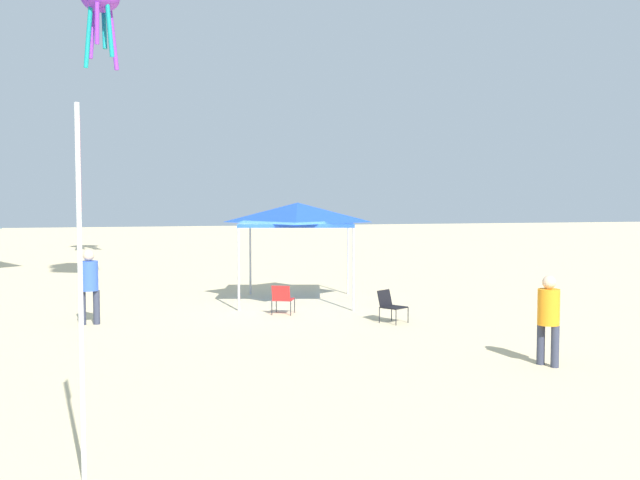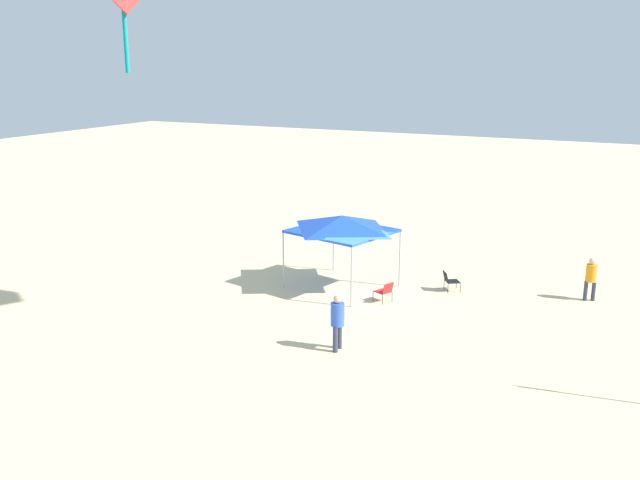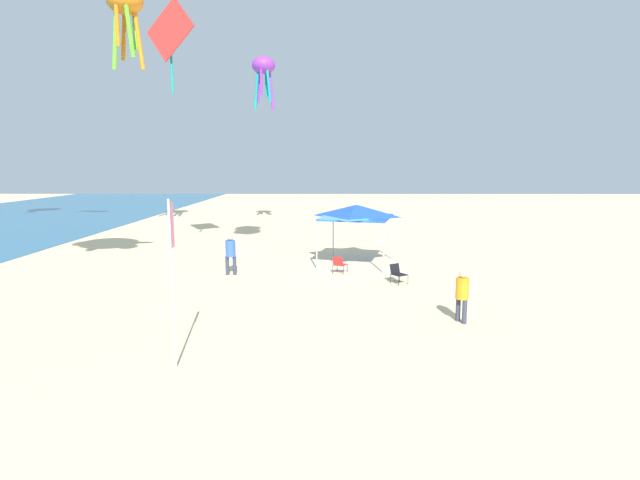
{
  "view_description": "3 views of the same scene",
  "coord_description": "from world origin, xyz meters",
  "px_view_note": "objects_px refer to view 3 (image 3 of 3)",
  "views": [
    {
      "loc": [
        -19.89,
        3.94,
        3.19
      ],
      "look_at": [
        1.58,
        -1.55,
        1.86
      ],
      "focal_mm": 40.21,
      "sensor_mm": 36.0,
      "label": 1
    },
    {
      "loc": [
        -10.03,
        24.2,
        9.13
      ],
      "look_at": [
        1.19,
        1.51,
        2.56
      ],
      "focal_mm": 39.31,
      "sensor_mm": 36.0,
      "label": 2
    },
    {
      "loc": [
        -23.15,
        0.87,
        5.04
      ],
      "look_at": [
        0.95,
        1.05,
        1.28
      ],
      "focal_mm": 27.43,
      "sensor_mm": 36.0,
      "label": 3
    }
  ],
  "objects_px": {
    "banner_flag": "(172,268)",
    "kite_octopus_orange": "(125,5)",
    "folding_chair_near_cooler": "(397,272)",
    "kite_diamond_red": "(170,33)",
    "canopy_tent": "(357,212)",
    "person_beachcomber": "(462,292)",
    "person_watching_sky": "(231,251)",
    "folding_chair_facing_ocean": "(339,263)",
    "kite_octopus_purple": "(264,68)"
  },
  "relations": [
    {
      "from": "canopy_tent",
      "to": "kite_octopus_purple",
      "type": "relative_size",
      "value": 1.09
    },
    {
      "from": "banner_flag",
      "to": "person_beachcomber",
      "type": "relative_size",
      "value": 2.45
    },
    {
      "from": "canopy_tent",
      "to": "kite_octopus_orange",
      "type": "relative_size",
      "value": 0.8
    },
    {
      "from": "folding_chair_near_cooler",
      "to": "banner_flag",
      "type": "xyz_separation_m",
      "value": [
        -8.77,
        6.84,
        2.05
      ]
    },
    {
      "from": "kite_octopus_purple",
      "to": "kite_octopus_orange",
      "type": "height_order",
      "value": "kite_octopus_orange"
    },
    {
      "from": "person_beachcomber",
      "to": "kite_diamond_red",
      "type": "xyz_separation_m",
      "value": [
        11.43,
        12.4,
        10.75
      ]
    },
    {
      "from": "folding_chair_facing_ocean",
      "to": "banner_flag",
      "type": "height_order",
      "value": "banner_flag"
    },
    {
      "from": "folding_chair_near_cooler",
      "to": "person_watching_sky",
      "type": "distance_m",
      "value": 7.6
    },
    {
      "from": "canopy_tent",
      "to": "banner_flag",
      "type": "distance_m",
      "value": 13.95
    },
    {
      "from": "canopy_tent",
      "to": "kite_diamond_red",
      "type": "height_order",
      "value": "kite_diamond_red"
    },
    {
      "from": "canopy_tent",
      "to": "folding_chair_facing_ocean",
      "type": "distance_m",
      "value": 3.28
    },
    {
      "from": "person_beachcomber",
      "to": "kite_octopus_purple",
      "type": "relative_size",
      "value": 0.44
    },
    {
      "from": "kite_diamond_red",
      "to": "kite_octopus_purple",
      "type": "bearing_deg",
      "value": 116.1
    },
    {
      "from": "banner_flag",
      "to": "kite_octopus_orange",
      "type": "bearing_deg",
      "value": 22.72
    },
    {
      "from": "kite_diamond_red",
      "to": "canopy_tent",
      "type": "bearing_deg",
      "value": 29.52
    },
    {
      "from": "canopy_tent",
      "to": "person_watching_sky",
      "type": "xyz_separation_m",
      "value": [
        -2.56,
        5.91,
        -1.57
      ]
    },
    {
      "from": "person_beachcomber",
      "to": "person_watching_sky",
      "type": "relative_size",
      "value": 0.91
    },
    {
      "from": "banner_flag",
      "to": "kite_diamond_red",
      "type": "relative_size",
      "value": 0.86
    },
    {
      "from": "folding_chair_near_cooler",
      "to": "kite_octopus_orange",
      "type": "bearing_deg",
      "value": 105.34
    },
    {
      "from": "person_beachcomber",
      "to": "kite_octopus_purple",
      "type": "height_order",
      "value": "kite_octopus_purple"
    },
    {
      "from": "kite_octopus_purple",
      "to": "person_beachcomber",
      "type": "bearing_deg",
      "value": 34.92
    },
    {
      "from": "folding_chair_near_cooler",
      "to": "kite_octopus_purple",
      "type": "relative_size",
      "value": 0.21
    },
    {
      "from": "person_watching_sky",
      "to": "kite_octopus_orange",
      "type": "bearing_deg",
      "value": 123.59
    },
    {
      "from": "person_watching_sky",
      "to": "kite_octopus_purple",
      "type": "distance_m",
      "value": 20.05
    },
    {
      "from": "folding_chair_facing_ocean",
      "to": "kite_octopus_purple",
      "type": "bearing_deg",
      "value": -47.85
    },
    {
      "from": "banner_flag",
      "to": "kite_octopus_purple",
      "type": "xyz_separation_m",
      "value": [
        27.01,
        0.9,
        9.71
      ]
    },
    {
      "from": "person_beachcomber",
      "to": "person_watching_sky",
      "type": "distance_m",
      "value": 11.01
    },
    {
      "from": "folding_chair_facing_ocean",
      "to": "kite_octopus_orange",
      "type": "height_order",
      "value": "kite_octopus_orange"
    },
    {
      "from": "canopy_tent",
      "to": "kite_octopus_orange",
      "type": "xyz_separation_m",
      "value": [
        10.29,
        15.05,
        12.93
      ]
    },
    {
      "from": "banner_flag",
      "to": "person_beachcomber",
      "type": "xyz_separation_m",
      "value": [
        3.57,
        -8.11,
        -1.52
      ]
    },
    {
      "from": "canopy_tent",
      "to": "folding_chair_facing_ocean",
      "type": "xyz_separation_m",
      "value": [
        -2.26,
        0.93,
        -2.2
      ]
    },
    {
      "from": "folding_chair_near_cooler",
      "to": "person_watching_sky",
      "type": "relative_size",
      "value": 0.43
    },
    {
      "from": "banner_flag",
      "to": "kite_diamond_red",
      "type": "height_order",
      "value": "kite_diamond_red"
    },
    {
      "from": "person_watching_sky",
      "to": "kite_octopus_orange",
      "type": "xyz_separation_m",
      "value": [
        12.85,
        9.13,
        14.5
      ]
    },
    {
      "from": "person_beachcomber",
      "to": "kite_octopus_orange",
      "type": "distance_m",
      "value": 30.25
    },
    {
      "from": "folding_chair_near_cooler",
      "to": "person_watching_sky",
      "type": "height_order",
      "value": "person_watching_sky"
    },
    {
      "from": "banner_flag",
      "to": "person_watching_sky",
      "type": "height_order",
      "value": "banner_flag"
    },
    {
      "from": "canopy_tent",
      "to": "kite_octopus_purple",
      "type": "height_order",
      "value": "kite_octopus_purple"
    },
    {
      "from": "folding_chair_facing_ocean",
      "to": "person_watching_sky",
      "type": "relative_size",
      "value": 0.43
    },
    {
      "from": "kite_octopus_orange",
      "to": "folding_chair_near_cooler",
      "type": "bearing_deg",
      "value": 73.41
    },
    {
      "from": "folding_chair_near_cooler",
      "to": "person_beachcomber",
      "type": "distance_m",
      "value": 5.38
    },
    {
      "from": "person_watching_sky",
      "to": "kite_octopus_orange",
      "type": "height_order",
      "value": "kite_octopus_orange"
    },
    {
      "from": "banner_flag",
      "to": "person_beachcomber",
      "type": "height_order",
      "value": "banner_flag"
    },
    {
      "from": "folding_chair_near_cooler",
      "to": "kite_octopus_orange",
      "type": "height_order",
      "value": "kite_octopus_orange"
    },
    {
      "from": "person_beachcomber",
      "to": "kite_diamond_red",
      "type": "bearing_deg",
      "value": -157.47
    },
    {
      "from": "folding_chair_facing_ocean",
      "to": "person_beachcomber",
      "type": "xyz_separation_m",
      "value": [
        -7.06,
        -3.7,
        0.54
      ]
    },
    {
      "from": "folding_chair_near_cooler",
      "to": "kite_diamond_red",
      "type": "xyz_separation_m",
      "value": [
        6.23,
        11.13,
        11.29
      ]
    },
    {
      "from": "person_beachcomber",
      "to": "banner_flag",
      "type": "bearing_deg",
      "value": -91.07
    },
    {
      "from": "person_watching_sky",
      "to": "kite_diamond_red",
      "type": "height_order",
      "value": "kite_diamond_red"
    },
    {
      "from": "canopy_tent",
      "to": "person_beachcomber",
      "type": "relative_size",
      "value": 2.48
    }
  ]
}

